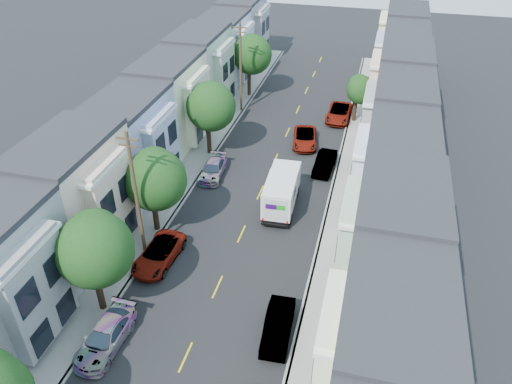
# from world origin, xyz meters

# --- Properties ---
(ground) EXTENTS (160.00, 160.00, 0.00)m
(ground) POSITION_xyz_m (0.00, 0.00, 0.00)
(ground) COLOR black
(ground) RESTS_ON ground
(road_slab) EXTENTS (12.00, 70.00, 0.02)m
(road_slab) POSITION_xyz_m (0.00, 15.00, 0.01)
(road_slab) COLOR black
(road_slab) RESTS_ON ground
(curb_left) EXTENTS (0.30, 70.00, 0.15)m
(curb_left) POSITION_xyz_m (-6.05, 15.00, 0.07)
(curb_left) COLOR gray
(curb_left) RESTS_ON ground
(curb_right) EXTENTS (0.30, 70.00, 0.15)m
(curb_right) POSITION_xyz_m (6.05, 15.00, 0.07)
(curb_right) COLOR gray
(curb_right) RESTS_ON ground
(sidewalk_left) EXTENTS (2.60, 70.00, 0.15)m
(sidewalk_left) POSITION_xyz_m (-7.35, 15.00, 0.07)
(sidewalk_left) COLOR gray
(sidewalk_left) RESTS_ON ground
(sidewalk_right) EXTENTS (2.60, 70.00, 0.15)m
(sidewalk_right) POSITION_xyz_m (7.35, 15.00, 0.07)
(sidewalk_right) COLOR gray
(sidewalk_right) RESTS_ON ground
(centerline) EXTENTS (0.12, 70.00, 0.01)m
(centerline) POSITION_xyz_m (0.00, 15.00, 0.00)
(centerline) COLOR gold
(centerline) RESTS_ON ground
(townhouse_row_left) EXTENTS (5.00, 70.00, 8.50)m
(townhouse_row_left) POSITION_xyz_m (-11.15, 15.00, 0.00)
(townhouse_row_left) COLOR silver
(townhouse_row_left) RESTS_ON ground
(townhouse_row_right) EXTENTS (5.00, 70.00, 8.50)m
(townhouse_row_right) POSITION_xyz_m (11.15, 15.00, 0.00)
(townhouse_row_right) COLOR silver
(townhouse_row_right) RESTS_ON ground
(tree_b) EXTENTS (4.70, 4.70, 7.44)m
(tree_b) POSITION_xyz_m (-6.30, -3.75, 5.07)
(tree_b) COLOR black
(tree_b) RESTS_ON ground
(tree_c) EXTENTS (4.70, 4.70, 7.11)m
(tree_c) POSITION_xyz_m (-6.30, 4.85, 4.74)
(tree_c) COLOR black
(tree_c) RESTS_ON ground
(tree_d) EXTENTS (4.70, 4.70, 7.43)m
(tree_d) POSITION_xyz_m (-6.30, 17.56, 5.05)
(tree_d) COLOR black
(tree_d) RESTS_ON ground
(tree_e) EXTENTS (4.70, 4.70, 7.57)m
(tree_e) POSITION_xyz_m (-6.30, 32.56, 5.20)
(tree_e) COLOR black
(tree_e) RESTS_ON ground
(tree_far_r) EXTENTS (3.10, 3.10, 5.33)m
(tree_far_r) POSITION_xyz_m (6.89, 28.53, 3.74)
(tree_far_r) COLOR black
(tree_far_r) RESTS_ON ground
(utility_pole_near) EXTENTS (1.60, 0.26, 10.00)m
(utility_pole_near) POSITION_xyz_m (-6.30, 2.00, 5.15)
(utility_pole_near) COLOR #42301E
(utility_pole_near) RESTS_ON ground
(utility_pole_far) EXTENTS (1.60, 0.26, 10.00)m
(utility_pole_far) POSITION_xyz_m (-6.30, 28.00, 5.15)
(utility_pole_far) COLOR #42301E
(utility_pole_far) RESTS_ON ground
(fedex_truck) EXTENTS (2.39, 6.20, 2.97)m
(fedex_truck) POSITION_xyz_m (2.23, 10.37, 1.66)
(fedex_truck) COLOR silver
(fedex_truck) RESTS_ON ground
(lead_sedan) EXTENTS (3.11, 5.39, 1.41)m
(lead_sedan) POSITION_xyz_m (2.23, 21.79, 0.71)
(lead_sedan) COLOR black
(lead_sedan) RESTS_ON ground
(parked_left_b) EXTENTS (2.22, 4.99, 1.48)m
(parked_left_b) POSITION_xyz_m (-4.90, -6.36, 0.74)
(parked_left_b) COLOR black
(parked_left_b) RESTS_ON ground
(parked_left_c) EXTENTS (2.66, 5.29, 1.44)m
(parked_left_c) POSITION_xyz_m (-4.90, 1.41, 0.72)
(parked_left_c) COLOR #89929E
(parked_left_c) RESTS_ON ground
(parked_left_d) EXTENTS (2.24, 4.67, 1.36)m
(parked_left_d) POSITION_xyz_m (-4.90, 13.66, 0.68)
(parked_left_d) COLOR #4A0A16
(parked_left_d) RESTS_ON ground
(parked_right_b) EXTENTS (1.85, 4.61, 1.51)m
(parked_right_b) POSITION_xyz_m (4.90, -2.97, 0.75)
(parked_right_b) COLOR silver
(parked_right_b) RESTS_ON ground
(parked_right_c) EXTENTS (1.86, 4.59, 1.50)m
(parked_right_c) POSITION_xyz_m (4.90, 17.31, 0.75)
(parked_right_c) COLOR black
(parked_right_c) RESTS_ON ground
(parked_right_d) EXTENTS (2.66, 5.52, 1.51)m
(parked_right_d) POSITION_xyz_m (4.90, 28.61, 0.76)
(parked_right_d) COLOR #0D0B35
(parked_right_d) RESTS_ON ground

